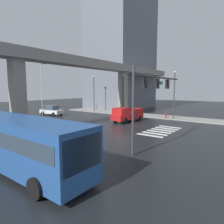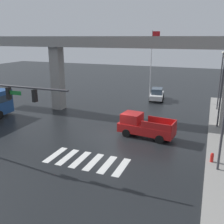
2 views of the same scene
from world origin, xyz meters
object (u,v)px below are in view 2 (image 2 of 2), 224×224
object	(u,v)px
fire_hydrant	(212,158)
street_lamp_far_north	(221,74)
flagpole	(152,60)
street_lamp_mid_block	(222,83)
pickup_truck	(143,126)
sedan_white	(157,94)

from	to	relation	value
fire_hydrant	street_lamp_far_north	bearing A→B (deg)	88.50
flagpole	street_lamp_mid_block	bearing A→B (deg)	-48.59
street_lamp_mid_block	flagpole	distance (m)	14.21
street_lamp_far_north	pickup_truck	bearing A→B (deg)	-118.32
street_lamp_mid_block	fire_hydrant	world-z (taller)	street_lamp_mid_block
sedan_white	flagpole	world-z (taller)	flagpole
street_lamp_mid_block	flagpole	world-z (taller)	flagpole
street_lamp_far_north	sedan_white	bearing A→B (deg)	161.28
street_lamp_mid_block	street_lamp_far_north	world-z (taller)	same
pickup_truck	sedan_white	bearing A→B (deg)	96.96
fire_hydrant	flagpole	bearing A→B (deg)	115.34
sedan_white	flagpole	xyz separation A→B (m)	(-1.17, 0.86, 4.83)
street_lamp_far_north	fire_hydrant	xyz separation A→B (m)	(-0.40, -15.30, -4.13)
pickup_truck	flagpole	distance (m)	16.49
street_lamp_mid_block	pickup_truck	bearing A→B (deg)	-142.56
sedan_white	flagpole	distance (m)	5.04
pickup_truck	street_lamp_mid_block	size ratio (longest dim) A/B	0.73
sedan_white	street_lamp_far_north	xyz separation A→B (m)	(8.20, -2.78, 3.70)
fire_hydrant	flagpole	size ratio (longest dim) A/B	0.09
pickup_truck	sedan_white	size ratio (longest dim) A/B	1.18
pickup_truck	flagpole	world-z (taller)	flagpole
street_lamp_far_north	fire_hydrant	distance (m)	15.85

